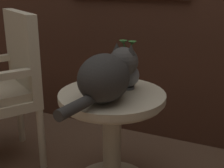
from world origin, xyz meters
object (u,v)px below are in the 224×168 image
at_px(cat, 107,76).
at_px(wicker_chair, 4,83).
at_px(wicker_side_table, 112,124).
at_px(pewter_vase_with_ivy, 128,73).

bearing_deg(cat, wicker_chair, 173.07).
bearing_deg(wicker_side_table, pewter_vase_with_ivy, 65.39).
relative_size(wicker_side_table, cat, 0.98).
bearing_deg(wicker_chair, pewter_vase_with_ivy, 7.95).
distance_m(wicker_side_table, cat, 0.32).
relative_size(wicker_chair, cat, 1.63).
bearing_deg(cat, wicker_side_table, 100.20).
bearing_deg(pewter_vase_with_ivy, wicker_side_table, -114.61).
bearing_deg(cat, pewter_vase_with_ivy, 81.40).
height_order(wicker_chair, pewter_vase_with_ivy, wicker_chair).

